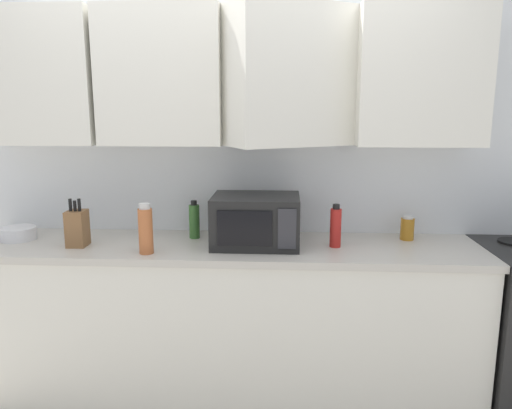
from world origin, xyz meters
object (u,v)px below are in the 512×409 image
Objects in this scene: microwave at (256,221)px; bottle_spice_jar at (146,230)px; bottle_amber_vinegar at (407,228)px; bottle_green_oil at (194,221)px; bowl_ceramic_small at (18,233)px; knife_block at (77,228)px; bottle_red_sauce at (336,227)px.

bottle_spice_jar is at bearing -161.19° from microwave.
microwave is 3.38× the size of bottle_amber_vinegar.
bottle_amber_vinegar is 1.49m from bottle_spice_jar.
bottle_green_oil reaches higher than bowl_ceramic_small.
knife_block is 0.44m from bottle_spice_jar.
knife_block reaches higher than bottle_green_oil.
knife_block is at bearing 164.49° from bottle_spice_jar.
bottle_green_oil is at bearing 5.43° from bowl_ceramic_small.
bottle_green_oil is (-0.37, 0.13, -0.04)m from microwave.
bottle_amber_vinegar is at bearing 3.31° from bowl_ceramic_small.
microwave is 2.00× the size of bottle_red_sauce.
bottle_green_oil is 0.84× the size of bottle_spice_jar.
bowl_ceramic_small is (-1.83, 0.04, -0.08)m from bottle_red_sauce.
bottle_amber_vinegar is at bearing 7.36° from knife_block.
bottle_green_oil reaches higher than bottle_amber_vinegar.
microwave is 2.40× the size of bowl_ceramic_small.
bowl_ceramic_small is at bearing 178.67° from microwave.
bottle_spice_jar is at bearing -121.49° from bottle_green_oil.
bottle_amber_vinegar is 0.59× the size of bottle_red_sauce.
bottle_spice_jar reaches higher than bowl_ceramic_small.
knife_block reaches higher than bowl_ceramic_small.
bottle_amber_vinegar is at bearing 13.89° from bottle_spice_jar.
bottle_red_sauce is 0.89× the size of bottle_spice_jar.
bottle_amber_vinegar is (1.25, 0.03, -0.04)m from bottle_green_oil.
bottle_amber_vinegar is 0.71× the size of bowl_ceramic_small.
bowl_ceramic_small is at bearing -176.69° from bottle_amber_vinegar.
bottle_spice_jar is (-1.01, -0.18, 0.02)m from bottle_red_sauce.
knife_block is 1.90× the size of bottle_amber_vinegar.
knife_block is 1.00× the size of bottle_spice_jar.
bowl_ceramic_small is (-2.27, -0.13, -0.03)m from bottle_amber_vinegar.
bottle_spice_jar reaches higher than bottle_amber_vinegar.
bottle_amber_vinegar reaches higher than bowl_ceramic_small.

